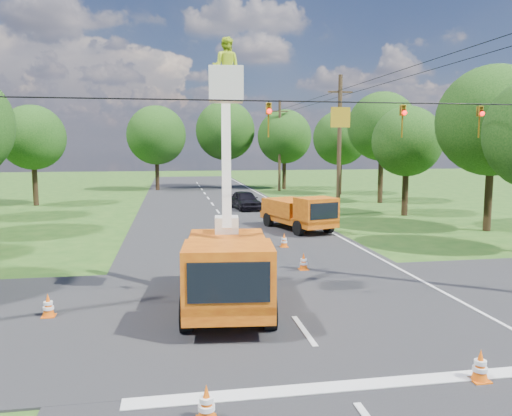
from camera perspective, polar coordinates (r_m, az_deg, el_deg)
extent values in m
plane|color=#234D17|center=(33.11, -3.57, -1.59)|extent=(140.00, 140.00, 0.00)
cube|color=black|center=(33.11, -3.57, -1.59)|extent=(12.00, 100.00, 0.06)
cube|color=black|center=(15.76, 3.57, -11.38)|extent=(56.00, 10.00, 0.07)
cube|color=silver|center=(11.14, 10.07, -19.63)|extent=(9.00, 0.45, 0.02)
cube|color=silver|center=(34.15, 5.81, -1.35)|extent=(0.12, 90.00, 0.02)
cube|color=orange|center=(15.72, -3.27, -8.48)|extent=(3.00, 6.66, 0.48)
cube|color=orange|center=(13.27, -3.18, -7.67)|extent=(2.54, 2.06, 1.61)
cube|color=black|center=(12.37, -3.13, -8.50)|extent=(2.04, 0.27, 1.02)
cube|color=orange|center=(16.39, -3.32, -5.39)|extent=(2.92, 4.21, 1.08)
cylinder|color=black|center=(13.88, -7.93, -11.87)|extent=(0.44, 1.02, 0.99)
cylinder|color=black|center=(13.90, 1.60, -11.77)|extent=(0.44, 1.02, 0.99)
cylinder|color=black|center=(17.79, -7.01, -7.60)|extent=(0.44, 1.02, 0.99)
cylinder|color=black|center=(17.81, 0.33, -7.53)|extent=(0.44, 1.02, 0.99)
cube|color=silver|center=(17.40, -3.38, -1.95)|extent=(0.88, 0.88, 0.59)
cube|color=silver|center=(16.60, -3.42, 5.82)|extent=(0.44, 1.46, 4.67)
cube|color=silver|center=(15.57, -3.44, 13.87)|extent=(1.12, 1.12, 1.02)
imported|color=#C6E526|center=(15.64, -3.46, 15.73)|extent=(1.03, 0.91, 1.78)
cube|color=orange|center=(29.91, 4.72, -1.21)|extent=(3.63, 6.04, 0.43)
cube|color=orange|center=(28.11, 6.88, -0.26)|extent=(2.46, 2.14, 1.42)
cube|color=black|center=(27.44, 7.81, -0.35)|extent=(1.74, 0.57, 0.90)
cube|color=orange|center=(30.48, 4.00, 0.08)|extent=(3.14, 4.00, 0.95)
cylinder|color=black|center=(27.92, 4.88, -2.32)|extent=(0.54, 0.92, 0.87)
cylinder|color=black|center=(28.99, 8.24, -2.02)|extent=(0.54, 0.92, 0.87)
cylinder|color=black|center=(31.01, 1.43, -1.36)|extent=(0.54, 0.92, 0.87)
cylinder|color=black|center=(31.98, 4.58, -1.12)|extent=(0.54, 0.92, 0.87)
imported|color=orange|center=(15.45, -0.67, -8.38)|extent=(0.76, 0.72, 1.74)
imported|color=black|center=(39.47, -1.25, 0.92)|extent=(2.33, 4.57, 1.49)
cone|color=#ED5C0C|center=(9.72, -5.68, -21.26)|extent=(0.36, 0.36, 0.70)
cylinder|color=white|center=(9.69, -5.69, -20.95)|extent=(0.26, 0.26, 0.09)
cylinder|color=white|center=(9.76, -5.67, -21.73)|extent=(0.31, 0.31, 0.09)
cone|color=#ED5C0C|center=(12.06, 24.25, -16.03)|extent=(0.36, 0.36, 0.70)
cube|color=#ED5C0C|center=(12.19, 24.16, -17.51)|extent=(0.38, 0.38, 0.04)
cylinder|color=white|center=(12.04, 24.26, -15.77)|extent=(0.26, 0.26, 0.09)
cylinder|color=white|center=(12.09, 24.23, -16.43)|extent=(0.31, 0.31, 0.09)
cone|color=#ED5C0C|center=(20.29, 5.46, -6.08)|extent=(0.36, 0.36, 0.70)
cube|color=#ED5C0C|center=(20.37, 5.45, -7.01)|extent=(0.38, 0.38, 0.04)
cylinder|color=white|center=(20.27, 5.46, -5.91)|extent=(0.26, 0.26, 0.09)
cylinder|color=white|center=(20.31, 5.46, -6.32)|extent=(0.31, 0.31, 0.09)
cone|color=#ED5C0C|center=(24.71, 3.23, -3.67)|extent=(0.36, 0.36, 0.70)
cube|color=#ED5C0C|center=(24.78, 3.22, -4.44)|extent=(0.38, 0.38, 0.04)
cylinder|color=white|center=(24.70, 3.23, -3.53)|extent=(0.26, 0.26, 0.09)
cylinder|color=white|center=(24.73, 3.23, -3.88)|extent=(0.31, 0.31, 0.09)
cone|color=#ED5C0C|center=(16.02, -22.66, -10.19)|extent=(0.36, 0.36, 0.70)
cube|color=#ED5C0C|center=(16.12, -22.60, -11.35)|extent=(0.38, 0.38, 0.04)
cylinder|color=white|center=(16.01, -22.67, -9.99)|extent=(0.26, 0.26, 0.09)
cylinder|color=white|center=(16.05, -22.65, -10.50)|extent=(0.31, 0.31, 0.09)
cone|color=#ED5C0C|center=(30.75, 6.02, -1.57)|extent=(0.36, 0.36, 0.70)
cube|color=#ED5C0C|center=(30.80, 6.01, -2.20)|extent=(0.38, 0.38, 0.04)
cylinder|color=white|center=(30.74, 6.02, -1.46)|extent=(0.26, 0.26, 0.09)
cylinder|color=white|center=(30.76, 6.01, -1.74)|extent=(0.31, 0.31, 0.09)
cylinder|color=#4C3823|center=(36.55, 9.49, 7.01)|extent=(0.30, 0.30, 10.00)
cube|color=#4C3823|center=(36.75, 9.61, 12.94)|extent=(1.80, 0.12, 0.12)
cylinder|color=#4C3823|center=(55.84, 2.71, 7.09)|extent=(0.30, 0.30, 10.00)
cube|color=#4C3823|center=(55.97, 2.73, 10.99)|extent=(1.80, 0.12, 0.12)
cylinder|color=black|center=(14.90, 1.84, 12.13)|extent=(18.00, 0.04, 0.04)
cube|color=#A98414|center=(15.42, 9.63, 10.19)|extent=(0.60, 0.05, 0.60)
imported|color=#A98414|center=(14.84, 1.45, 10.02)|extent=(0.16, 0.20, 1.00)
sphere|color=#FF0C0C|center=(14.74, 1.54, 11.02)|extent=(0.14, 0.14, 0.14)
imported|color=#A98414|center=(16.18, 16.41, 9.50)|extent=(0.16, 0.20, 1.00)
sphere|color=#FF0C0C|center=(16.09, 16.63, 10.40)|extent=(0.14, 0.14, 0.14)
imported|color=#A98414|center=(17.47, 24.19, 8.97)|extent=(0.16, 0.20, 1.00)
sphere|color=#FF0C0C|center=(17.39, 24.46, 9.79)|extent=(0.14, 0.14, 0.14)
cylinder|color=#382616|center=(46.06, -23.94, 2.79)|extent=(0.44, 0.44, 4.05)
sphere|color=#12380F|center=(45.97, -24.17, 7.37)|extent=(5.40, 5.40, 5.40)
cylinder|color=#382616|center=(32.44, 25.05, 1.65)|extent=(0.44, 0.44, 4.58)
sphere|color=#12380F|center=(32.36, 25.44, 8.99)|extent=(6.40, 6.40, 6.40)
cylinder|color=#382616|center=(37.58, 16.68, 2.06)|extent=(0.44, 0.44, 3.78)
sphere|color=#12380F|center=(37.45, 16.87, 7.31)|extent=(5.00, 5.00, 5.00)
cylinder|color=#382616|center=(45.45, 14.05, 3.58)|extent=(0.44, 0.44, 4.75)
sphere|color=#12380F|center=(45.41, 14.22, 9.03)|extent=(6.00, 6.00, 6.00)
cylinder|color=#382616|center=(52.54, 9.53, 3.80)|extent=(0.44, 0.44, 4.14)
sphere|color=#12380F|center=(52.47, 9.62, 7.91)|extent=(5.60, 5.60, 5.60)
cylinder|color=#382616|center=(57.63, -11.23, 4.18)|extent=(0.44, 0.44, 4.40)
sphere|color=#12380F|center=(57.58, -11.33, 8.16)|extent=(6.60, 6.60, 6.60)
cylinder|color=#382616|center=(59.95, -3.49, 4.62)|extent=(0.44, 0.44, 4.84)
sphere|color=#12380F|center=(59.92, -3.53, 8.83)|extent=(7.00, 7.00, 7.00)
cylinder|color=#382616|center=(58.08, 3.24, 4.28)|extent=(0.44, 0.44, 4.31)
sphere|color=#12380F|center=(58.02, 3.26, 8.15)|extent=(6.20, 6.20, 6.20)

